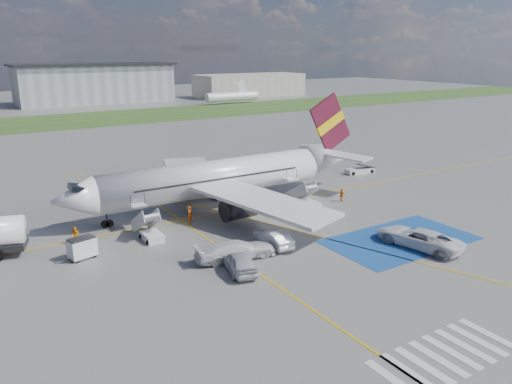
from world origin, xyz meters
TOP-DOWN VIEW (x-y plane):
  - ground at (0.00, 0.00)m, footprint 400.00×400.00m
  - grass_strip at (0.00, 95.00)m, footprint 400.00×30.00m
  - taxiway_line_main at (0.00, 12.00)m, footprint 120.00×0.20m
  - taxiway_line_cross at (-5.00, -10.00)m, footprint 0.20×60.00m
  - taxiway_line_diag at (0.00, 12.00)m, footprint 20.71×56.45m
  - staging_box at (10.00, -4.00)m, footprint 14.00×8.00m
  - crosswalk at (-1.80, -18.00)m, footprint 9.00×4.00m
  - terminal_centre at (20.00, 135.00)m, footprint 48.00×18.00m
  - terminal_east at (75.00, 128.00)m, footprint 40.00×16.00m
  - airliner at (1.51, 14.00)m, footprint 36.81×32.95m
  - airstairs_fwd at (-9.50, 8.70)m, footprint 1.90×5.20m
  - airstairs_aft at (9.00, 8.70)m, footprint 1.90×5.20m
  - gpu_cart at (-15.98, 7.56)m, footprint 2.45×1.87m
  - belt_loader at (25.01, 16.99)m, footprint 4.73×2.19m
  - car_silver_a at (-6.10, -1.78)m, footprint 2.97×5.22m
  - car_silver_b at (-0.77, 1.18)m, footprint 1.76×4.69m
  - van_white_a at (10.06, -5.98)m, footprint 3.85×6.40m
  - van_white_b at (-5.05, 0.47)m, footprint 5.57×2.91m
  - crew_fwd at (-4.61, 10.48)m, footprint 0.82×0.79m
  - crew_nose at (-15.68, 11.25)m, footprint 0.96×0.99m
  - crew_aft at (13.60, 8.13)m, footprint 0.47×0.94m

SIDE VIEW (x-z plane):
  - ground at x=0.00m, z-range 0.00..0.00m
  - grass_strip at x=0.00m, z-range 0.00..0.01m
  - taxiway_line_main at x=0.00m, z-range 0.00..0.01m
  - taxiway_line_cross at x=-5.00m, z-range 0.00..0.01m
  - taxiway_line_diag at x=0.00m, z-range 0.00..0.01m
  - staging_box at x=10.00m, z-range 0.00..0.01m
  - crosswalk at x=-1.80m, z-range 0.00..0.01m
  - belt_loader at x=25.01m, z-range -0.34..1.03m
  - airstairs_fwd at x=-9.50m, z-range -1.18..2.42m
  - airstairs_aft at x=9.00m, z-range -1.18..2.42m
  - car_silver_b at x=-0.77m, z-range 0.00..1.53m
  - crew_aft at x=13.60m, z-range 0.00..1.54m
  - crew_nose at x=-15.68m, z-range 0.00..1.61m
  - gpu_cart at x=-15.98m, z-range -0.09..1.74m
  - car_silver_a at x=-6.10m, z-range 0.00..1.67m
  - crew_fwd at x=-4.61m, z-range 0.00..1.90m
  - van_white_b at x=-5.05m, z-range 0.00..2.08m
  - van_white_a at x=10.06m, z-range 0.00..2.25m
  - airliner at x=1.51m, z-range -2.57..9.35m
  - terminal_east at x=75.00m, z-range 0.00..8.00m
  - terminal_centre at x=20.00m, z-range 0.00..12.00m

